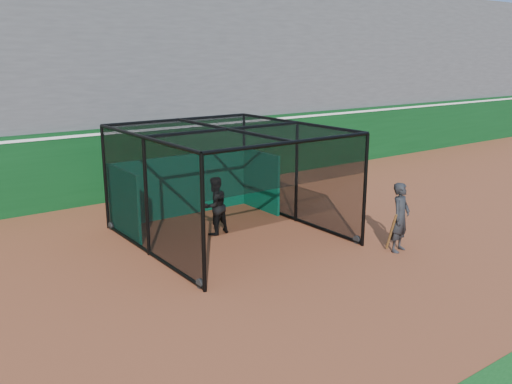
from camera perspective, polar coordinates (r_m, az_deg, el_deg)
ground at (r=12.67m, az=2.88°, el=-8.41°), size 120.00×120.00×0.00m
outfield_wall at (r=19.38m, az=-13.13°, el=3.20°), size 50.00×0.50×2.50m
grandstand at (r=22.58m, az=-17.51°, el=12.59°), size 50.00×7.85×8.95m
batting_cage at (r=14.66m, az=-2.94°, el=0.84°), size 4.91×5.50×2.97m
batter at (r=15.05m, az=-4.35°, el=-1.46°), size 0.86×0.71×1.63m
on_deck_player at (r=14.16m, az=14.94°, el=-2.61°), size 0.74×0.59×1.79m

